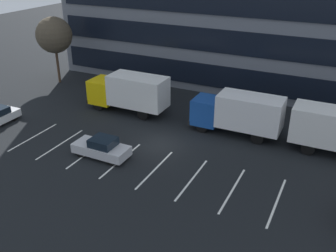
{
  "coord_description": "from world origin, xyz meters",
  "views": [
    {
      "loc": [
        12.27,
        -23.37,
        14.21
      ],
      "look_at": [
        0.41,
        0.67,
        1.4
      ],
      "focal_mm": 40.92,
      "sensor_mm": 36.0,
      "label": 1
    }
  ],
  "objects": [
    {
      "name": "box_truck_yellow",
      "position": [
        -5.5,
        4.56,
        2.0
      ],
      "size": [
        7.68,
        2.54,
        3.56
      ],
      "color": "yellow",
      "rests_on": "ground_plane"
    },
    {
      "name": "lot_markings",
      "position": [
        0.0,
        -3.4,
        0.0
      ],
      "size": [
        19.74,
        5.4,
        0.01
      ],
      "color": "silver",
      "rests_on": "ground_plane"
    },
    {
      "name": "box_truck_blue",
      "position": [
        4.84,
        4.51,
        1.93
      ],
      "size": [
        7.4,
        2.45,
        3.43
      ],
      "color": "#194799",
      "rests_on": "ground_plane"
    },
    {
      "name": "ground_plane",
      "position": [
        0.0,
        0.0,
        0.0
      ],
      "size": [
        120.0,
        120.0,
        0.0
      ],
      "primitive_type": "plane",
      "color": "black"
    },
    {
      "name": "sedan_silver",
      "position": [
        -2.94,
        -3.51,
        0.71
      ],
      "size": [
        4.22,
        1.77,
        1.51
      ],
      "color": "silver",
      "rests_on": "ground_plane"
    },
    {
      "name": "bare_tree",
      "position": [
        -17.0,
        8.23,
        5.31
      ],
      "size": [
        3.87,
        3.87,
        7.26
      ],
      "color": "#473323",
      "rests_on": "ground_plane"
    }
  ]
}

